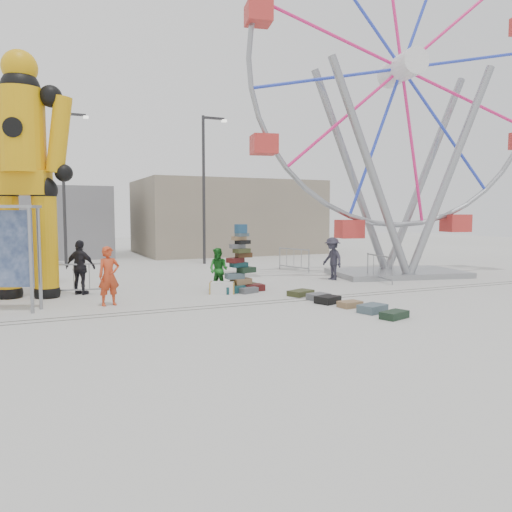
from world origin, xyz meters
name	(u,v)px	position (x,y,z in m)	size (l,w,h in m)	color
ground	(249,309)	(0.00, 0.00, 0.00)	(90.00, 90.00, 0.00)	#9E9E99
track_line_near	(241,306)	(0.00, 0.60, 0.00)	(40.00, 0.04, 0.01)	#47443F
track_line_far	(236,304)	(0.00, 1.00, 0.00)	(40.00, 0.04, 0.01)	#47443F
building_right	(227,217)	(7.00, 20.00, 2.50)	(12.00, 8.00, 5.00)	gray
building_left	(24,222)	(-6.00, 22.00, 2.20)	(10.00, 8.00, 4.40)	gray
lamp_post_right	(205,182)	(3.09, 13.00, 4.48)	(1.41, 0.25, 8.00)	#2D2D30
lamp_post_left	(65,180)	(-3.91, 15.00, 4.48)	(1.41, 0.25, 8.00)	#2D2D30
suitcase_tower	(240,273)	(1.08, 3.24, 0.67)	(1.70, 1.50, 2.38)	#1A484E
crash_test_dummy	(23,165)	(-5.79, 4.82, 4.30)	(3.20, 1.67, 8.16)	black
ferris_wheel	(401,96)	(9.18, 4.51, 7.84)	(13.47, 4.46, 15.91)	gray
steamer_trunk	(222,288)	(0.32, 3.00, 0.20)	(0.85, 0.49, 0.40)	silver
row_case_0	(301,293)	(2.55, 1.48, 0.09)	(0.83, 0.55, 0.19)	#393E1F
row_case_1	(319,297)	(2.68, 0.54, 0.10)	(0.63, 0.54, 0.21)	#5B5D62
row_case_2	(328,300)	(2.60, -0.12, 0.12)	(0.68, 0.57, 0.23)	black
row_case_3	(350,304)	(2.85, -0.94, 0.09)	(0.66, 0.46, 0.18)	olive
row_case_4	(372,308)	(2.96, -1.85, 0.12)	(0.76, 0.55, 0.23)	#485D68
row_case_5	(394,315)	(3.00, -2.73, 0.10)	(0.79, 0.44, 0.20)	#1A2E1F
barricade_dummy_c	(74,279)	(-4.38, 4.72, 0.55)	(2.00, 0.10, 1.10)	gray
barricade_wheel_front	(380,268)	(7.18, 3.20, 0.55)	(2.00, 0.10, 1.10)	gray
barricade_wheel_back	(294,259)	(5.88, 8.04, 0.55)	(2.00, 0.10, 1.10)	gray
pedestrian_red	(109,276)	(-3.57, 2.29, 0.89)	(0.65, 0.43, 1.78)	#BB3A1A
pedestrian_green	(218,270)	(0.38, 3.56, 0.77)	(0.75, 0.58, 1.54)	#1A681E
pedestrian_black	(81,267)	(-4.15, 4.78, 0.93)	(1.09, 0.45, 1.86)	black
pedestrian_grey	(332,259)	(5.75, 4.48, 0.88)	(1.14, 0.66, 1.77)	#24232F
parked_suv	(2,269)	(-6.75, 9.13, 0.57)	(1.89, 4.11, 1.14)	tan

